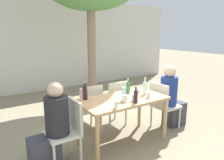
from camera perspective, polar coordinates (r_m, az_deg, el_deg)
ground_plane at (r=3.86m, az=2.58°, el=-15.84°), size 30.00×30.00×0.00m
cafe_building_wall at (r=7.09m, az=-17.41°, el=8.55°), size 10.00×0.08×2.80m
dining_table_front at (r=3.59m, az=2.69°, el=-6.25°), size 1.44×0.78×0.77m
patio_chair_0 at (r=3.21m, az=-11.48°, el=-12.05°), size 0.44×0.44×0.91m
patio_chair_1 at (r=4.25m, az=13.12°, el=-5.89°), size 0.44×0.44×0.91m
patio_chair_2 at (r=3.99m, az=-6.06°, el=-6.83°), size 0.44×0.44×0.91m
patio_chair_3 at (r=4.28m, az=0.83°, el=-5.42°), size 0.44×0.44×0.91m
person_seated_0 at (r=3.13m, az=-15.59°, el=-12.59°), size 0.56×0.32×1.19m
person_seated_1 at (r=4.41m, az=15.24°, el=-4.90°), size 0.56×0.32×1.22m
wine_bottle_0 at (r=3.49m, az=-7.07°, el=-3.30°), size 0.08×0.08×0.29m
water_bottle_1 at (r=3.42m, az=3.14°, el=-3.47°), size 0.07×0.07×0.30m
green_bottle_2 at (r=3.83m, az=4.21°, el=-2.02°), size 0.07×0.07×0.26m
water_bottle_3 at (r=3.79m, az=8.58°, el=-2.05°), size 0.07×0.07×0.29m
wine_bottle_4 at (r=3.32m, az=6.20°, el=-4.29°), size 0.07×0.07×0.27m
drinking_glass_0 at (r=3.93m, az=6.97°, el=-2.58°), size 0.07×0.07×0.08m
drinking_glass_1 at (r=3.10m, az=1.05°, el=-6.42°), size 0.06×0.06×0.11m
drinking_glass_2 at (r=3.36m, az=3.33°, el=-4.84°), size 0.07×0.07×0.12m
drinking_glass_3 at (r=3.62m, az=9.52°, el=-3.82°), size 0.07×0.07×0.10m
drinking_glass_4 at (r=3.42m, az=5.64°, el=-4.66°), size 0.07×0.07×0.11m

